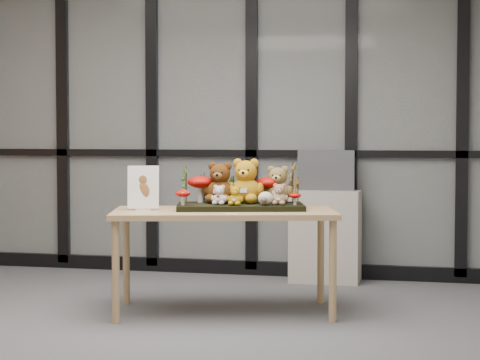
% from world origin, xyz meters
% --- Properties ---
extents(floor, '(5.00, 5.00, 0.00)m').
position_xyz_m(floor, '(0.00, 0.00, 0.00)').
color(floor, '#54555A').
rests_on(floor, ground).
extents(room_shell, '(5.00, 5.00, 5.00)m').
position_xyz_m(room_shell, '(0.00, 0.00, 1.68)').
color(room_shell, beige).
rests_on(room_shell, floor).
extents(glass_partition, '(4.90, 0.06, 2.78)m').
position_xyz_m(glass_partition, '(-0.00, 2.47, 1.42)').
color(glass_partition, '#2D383F').
rests_on(glass_partition, floor).
extents(display_table, '(1.64, 1.11, 0.70)m').
position_xyz_m(display_table, '(0.62, 0.87, 0.63)').
color(display_table, tan).
rests_on(display_table, floor).
extents(diorama_tray, '(0.94, 0.64, 0.04)m').
position_xyz_m(diorama_tray, '(0.71, 0.95, 0.72)').
color(diorama_tray, black).
rests_on(diorama_tray, display_table).
extents(bear_pooh_yellow, '(0.31, 0.29, 0.34)m').
position_xyz_m(bear_pooh_yellow, '(0.73, 1.03, 0.91)').
color(bear_pooh_yellow, '#B77C13').
rests_on(bear_pooh_yellow, diorama_tray).
extents(bear_brown_medium, '(0.29, 0.27, 0.31)m').
position_xyz_m(bear_brown_medium, '(0.56, 1.00, 0.89)').
color(bear_brown_medium, '#48260B').
rests_on(bear_brown_medium, diorama_tray).
extents(bear_tan_back, '(0.26, 0.24, 0.28)m').
position_xyz_m(bear_tan_back, '(0.94, 1.11, 0.88)').
color(bear_tan_back, olive).
rests_on(bear_tan_back, diorama_tray).
extents(bear_small_yellow, '(0.13, 0.13, 0.15)m').
position_xyz_m(bear_small_yellow, '(0.71, 0.83, 0.81)').
color(bear_small_yellow, '#AA7E0E').
rests_on(bear_small_yellow, diorama_tray).
extents(bear_white_bow, '(0.14, 0.13, 0.15)m').
position_xyz_m(bear_white_bow, '(0.59, 0.84, 0.81)').
color(bear_white_bow, silver).
rests_on(bear_white_bow, diorama_tray).
extents(bear_beige_small, '(0.15, 0.14, 0.16)m').
position_xyz_m(bear_beige_small, '(0.99, 0.92, 0.82)').
color(bear_beige_small, '#9F795C').
rests_on(bear_beige_small, diorama_tray).
extents(plush_cream_hedgehog, '(0.09, 0.09, 0.10)m').
position_xyz_m(plush_cream_hedgehog, '(0.90, 0.88, 0.79)').
color(plush_cream_hedgehog, beige).
rests_on(plush_cream_hedgehog, diorama_tray).
extents(mushroom_back_left, '(0.18, 0.18, 0.20)m').
position_xyz_m(mushroom_back_left, '(0.41, 1.01, 0.84)').
color(mushroom_back_left, '#A50905').
rests_on(mushroom_back_left, diorama_tray).
extents(mushroom_back_right, '(0.18, 0.18, 0.20)m').
position_xyz_m(mushroom_back_right, '(0.88, 1.11, 0.84)').
color(mushroom_back_right, '#A50905').
rests_on(mushroom_back_right, diorama_tray).
extents(mushroom_front_left, '(0.10, 0.10, 0.11)m').
position_xyz_m(mushroom_front_left, '(0.36, 0.75, 0.79)').
color(mushroom_front_left, '#A50905').
rests_on(mushroom_front_left, diorama_tray).
extents(mushroom_front_right, '(0.08, 0.08, 0.09)m').
position_xyz_m(mushroom_front_right, '(1.09, 0.94, 0.78)').
color(mushroom_front_right, '#A50905').
rests_on(mushroom_front_right, diorama_tray).
extents(sprig_green_far_left, '(0.05, 0.05, 0.26)m').
position_xyz_m(sprig_green_far_left, '(0.32, 0.96, 0.87)').
color(sprig_green_far_left, '#163D0D').
rests_on(sprig_green_far_left, diorama_tray).
extents(sprig_green_mid_left, '(0.05, 0.05, 0.21)m').
position_xyz_m(sprig_green_mid_left, '(0.43, 1.04, 0.84)').
color(sprig_green_mid_left, '#163D0D').
rests_on(sprig_green_mid_left, diorama_tray).
extents(sprig_dry_far_right, '(0.05, 0.05, 0.29)m').
position_xyz_m(sprig_dry_far_right, '(1.04, 1.13, 0.88)').
color(sprig_dry_far_right, brown).
rests_on(sprig_dry_far_right, diorama_tray).
extents(sprig_dry_mid_right, '(0.05, 0.05, 0.19)m').
position_xyz_m(sprig_dry_mid_right, '(1.10, 1.03, 0.83)').
color(sprig_dry_mid_right, brown).
rests_on(sprig_dry_mid_right, diorama_tray).
extents(sprig_green_centre, '(0.05, 0.05, 0.19)m').
position_xyz_m(sprig_green_centre, '(0.63, 1.10, 0.83)').
color(sprig_green_centre, '#163D0D').
rests_on(sprig_green_centre, diorama_tray).
extents(sign_holder, '(0.22, 0.11, 0.30)m').
position_xyz_m(sign_holder, '(0.08, 0.74, 0.84)').
color(sign_holder, silver).
rests_on(sign_holder, display_table).
extents(label_card, '(0.08, 0.03, 0.00)m').
position_xyz_m(label_card, '(0.74, 0.59, 0.70)').
color(label_card, white).
rests_on(label_card, display_table).
extents(cabinet, '(0.56, 0.33, 0.75)m').
position_xyz_m(cabinet, '(1.12, 2.27, 0.38)').
color(cabinet, '#A59C93').
rests_on(cabinet, floor).
extents(monitor, '(0.47, 0.05, 0.33)m').
position_xyz_m(monitor, '(1.12, 2.28, 0.92)').
color(monitor, '#474A4F').
rests_on(monitor, cabinet).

